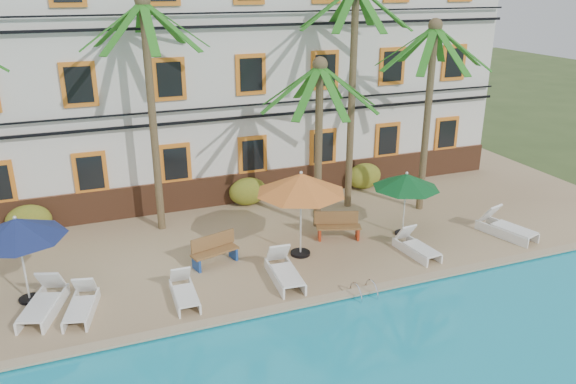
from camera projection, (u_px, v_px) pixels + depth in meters
name	position (u px, v px, depth m)	size (l,w,h in m)	color
ground	(278.00, 299.00, 15.98)	(100.00, 100.00, 0.00)	#384C23
pool_deck	(231.00, 227.00, 20.30)	(30.00, 12.00, 0.25)	tan
pool_coping	(290.00, 306.00, 15.10)	(30.00, 0.35, 0.06)	tan
hotel_building	(193.00, 63.00, 22.80)	(25.40, 6.44, 10.22)	silver
palm_b	(150.00, 85.00, 18.15)	(4.07, 4.07, 7.92)	brown
palm_c	(319.00, 119.00, 18.77)	(4.07, 4.07, 5.96)	brown
palm_d	(353.00, 68.00, 20.07)	(4.07, 4.07, 8.37)	brown
palm_e	(430.00, 90.00, 20.08)	(4.07, 4.07, 7.06)	brown
shrub_left	(29.00, 220.00, 19.21)	(1.50, 0.90, 1.10)	#32611B
shrub_mid	(248.00, 191.00, 21.85)	(1.50, 0.90, 1.10)	#32611B
shrub_right	(364.00, 176.00, 23.58)	(1.50, 0.90, 1.10)	#32611B
umbrella_blue	(17.00, 229.00, 14.68)	(2.52, 2.52, 2.52)	black
umbrella_red	(301.00, 184.00, 17.17)	(2.84, 2.84, 2.83)	black
umbrella_green	(406.00, 181.00, 18.78)	(2.28, 2.28, 2.29)	black
lounger_a	(44.00, 302.00, 14.77)	(1.33, 2.12, 0.95)	white
lounger_b	(81.00, 304.00, 14.74)	(1.03, 1.86, 0.83)	white
lounger_c	(184.00, 292.00, 15.36)	(0.65, 1.71, 0.80)	white
lounger_d	(284.00, 271.00, 16.36)	(0.84, 2.02, 0.93)	white
lounger_e	(416.00, 246.00, 17.98)	(0.81, 1.81, 0.83)	white
lounger_f	(506.00, 227.00, 19.27)	(1.26, 2.15, 0.96)	white
bench_left	(214.00, 250.00, 17.29)	(1.57, 0.86, 0.93)	olive
bench_right	(338.00, 225.00, 19.04)	(1.57, 0.94, 0.93)	olive
pool_ladder	(364.00, 294.00, 15.76)	(0.54, 0.74, 0.74)	silver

